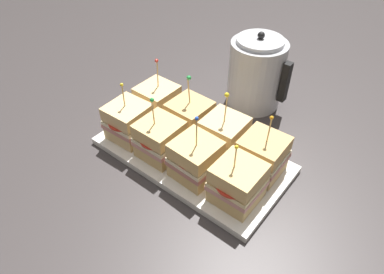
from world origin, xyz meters
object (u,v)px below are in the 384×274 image
object	(u,v)px
sandwich_front_center_left	(160,139)
sandwich_back_far_left	(158,102)
sandwich_front_center_right	(196,159)
sandwich_back_far_right	(262,156)
kettle_steel	(256,73)
serving_platter	(192,154)
sandwich_back_center_left	(190,119)
sandwich_back_center_right	(224,135)
sandwich_front_far_right	(237,183)
sandwich_front_far_left	(129,122)

from	to	relation	value
sandwich_front_center_left	sandwich_back_far_left	distance (m)	0.16
sandwich_front_center_right	sandwich_back_far_right	xyz separation A→B (m)	(0.11, 0.11, -0.00)
kettle_steel	sandwich_back_far_left	bearing A→B (deg)	-123.25
sandwich_front_center_right	serving_platter	bearing A→B (deg)	135.01
serving_platter	sandwich_back_center_left	xyz separation A→B (m)	(-0.05, 0.06, 0.06)
sandwich_front_center_right	kettle_steel	size ratio (longest dim) A/B	0.76
sandwich_front_center_left	sandwich_back_far_right	size ratio (longest dim) A/B	1.03
sandwich_front_center_left	sandwich_back_center_right	world-z (taller)	sandwich_back_center_right
sandwich_front_far_right	sandwich_back_center_right	xyz separation A→B (m)	(-0.11, 0.11, 0.00)
sandwich_front_far_right	sandwich_front_far_left	bearing A→B (deg)	-179.85
sandwich_front_far_left	sandwich_back_far_right	distance (m)	0.35
sandwich_front_far_left	sandwich_back_far_right	size ratio (longest dim) A/B	0.98
serving_platter	sandwich_back_center_left	size ratio (longest dim) A/B	2.74
serving_platter	sandwich_front_far_right	distance (m)	0.19
sandwich_front_center_left	sandwich_back_far_left	world-z (taller)	sandwich_back_far_left
serving_platter	sandwich_back_far_right	distance (m)	0.18
sandwich_back_center_left	sandwich_back_center_right	distance (m)	0.11
serving_platter	sandwich_front_center_right	xyz separation A→B (m)	(0.05, -0.05, 0.06)
sandwich_back_far_right	sandwich_front_far_left	bearing A→B (deg)	-162.18
serving_platter	sandwich_back_center_left	bearing A→B (deg)	133.19
sandwich_front_far_right	kettle_steel	bearing A→B (deg)	115.63
sandwich_front_far_left	sandwich_front_center_right	bearing A→B (deg)	0.29
sandwich_back_center_left	sandwich_front_far_right	bearing A→B (deg)	-26.36
sandwich_front_far_left	sandwich_front_far_right	size ratio (longest dim) A/B	1.04
sandwich_back_far_right	kettle_steel	xyz separation A→B (m)	(-0.17, 0.25, 0.04)
kettle_steel	sandwich_front_far_right	bearing A→B (deg)	-64.37
serving_platter	sandwich_back_far_left	bearing A→B (deg)	161.33
sandwich_front_center_right	sandwich_back_center_right	distance (m)	0.11
sandwich_front_far_left	sandwich_front_far_right	xyz separation A→B (m)	(0.34, 0.00, -0.00)
sandwich_back_far_left	sandwich_back_center_right	xyz separation A→B (m)	(0.23, -0.00, 0.00)
sandwich_front_center_right	sandwich_back_center_right	size ratio (longest dim) A/B	0.99
kettle_steel	sandwich_back_center_left	bearing A→B (deg)	-100.68
sandwich_front_center_right	kettle_steel	world-z (taller)	kettle_steel
sandwich_front_center_right	kettle_steel	distance (m)	0.37
sandwich_back_far_left	kettle_steel	distance (m)	0.30
sandwich_front_far_left	sandwich_back_far_left	xyz separation A→B (m)	(0.00, 0.11, 0.00)
serving_platter	sandwich_back_center_right	xyz separation A→B (m)	(0.06, 0.06, 0.06)
serving_platter	sandwich_back_center_right	distance (m)	0.10
serving_platter	sandwich_front_center_left	bearing A→B (deg)	-137.66
sandwich_front_center_left	sandwich_front_far_right	xyz separation A→B (m)	(0.23, 0.00, -0.00)
sandwich_back_far_left	sandwich_back_far_right	world-z (taller)	sandwich_back_far_left
sandwich_front_center_left	sandwich_back_center_left	world-z (taller)	sandwich_back_center_left
serving_platter	sandwich_front_center_left	distance (m)	0.10
sandwich_front_center_left	kettle_steel	size ratio (longest dim) A/B	0.74
sandwich_front_far_left	sandwich_front_center_left	bearing A→B (deg)	0.30
sandwich_front_far_right	sandwich_back_center_right	world-z (taller)	sandwich_back_center_right
sandwich_back_far_left	kettle_steel	bearing A→B (deg)	56.75
sandwich_back_center_left	sandwich_back_far_right	bearing A→B (deg)	-0.54
sandwich_front_far_right	sandwich_back_far_right	xyz separation A→B (m)	(-0.00, 0.11, -0.00)
sandwich_front_center_right	sandwich_back_far_left	size ratio (longest dim) A/B	0.99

